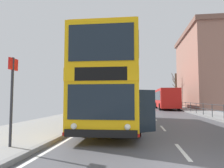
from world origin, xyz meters
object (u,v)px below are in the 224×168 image
(bus_stop_sign_near, at_px, (12,91))
(bare_tree_far_01, at_px, (176,89))
(double_decker_bus_main, at_px, (117,87))
(background_bus_far_lane, at_px, (166,98))

(bus_stop_sign_near, relative_size, bare_tree_far_01, 0.44)
(double_decker_bus_main, height_order, bus_stop_sign_near, double_decker_bus_main)
(background_bus_far_lane, distance_m, bus_stop_sign_near, 26.78)
(background_bus_far_lane, relative_size, bus_stop_sign_near, 3.65)
(background_bus_far_lane, relative_size, bare_tree_far_01, 1.59)
(double_decker_bus_main, xyz_separation_m, background_bus_far_lane, (5.42, 19.13, -0.62))
(double_decker_bus_main, xyz_separation_m, bare_tree_far_01, (8.18, 26.50, 1.06))
(bus_stop_sign_near, bearing_deg, bare_tree_far_01, 72.08)
(bus_stop_sign_near, xyz_separation_m, bare_tree_far_01, (10.66, 32.96, 1.53))
(double_decker_bus_main, distance_m, background_bus_far_lane, 19.90)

